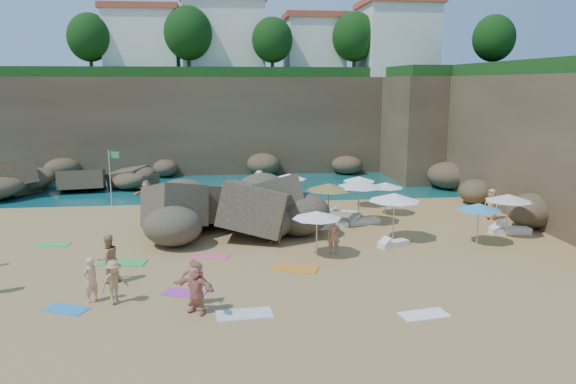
{
  "coord_description": "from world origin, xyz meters",
  "views": [
    {
      "loc": [
        -1.28,
        -25.21,
        7.56
      ],
      "look_at": [
        2.0,
        3.0,
        2.0
      ],
      "focal_mm": 35.0,
      "sensor_mm": 36.0,
      "label": 1
    }
  ],
  "objects": [
    {
      "name": "person_lie_4",
      "position": [
        3.55,
        -1.42,
        0.19
      ],
      "size": [
        0.96,
        1.67,
        0.38
      ],
      "primitive_type": "imported",
      "rotation": [
        0.0,
        0.0,
        -0.26
      ],
      "color": "#AA7055",
      "rests_on": "ground"
    },
    {
      "name": "person_stand_4",
      "position": [
        13.58,
        3.93,
        0.87
      ],
      "size": [
        0.85,
        0.96,
        1.73
      ],
      "primitive_type": "imported",
      "rotation": [
        0.0,
        0.0,
        -0.99
      ],
      "color": "#DAAF72",
      "rests_on": "ground"
    },
    {
      "name": "towel_5",
      "position": [
        -0.7,
        -7.71,
        0.02
      ],
      "size": [
        1.93,
        1.07,
        0.03
      ],
      "primitive_type": "cube",
      "rotation": [
        0.0,
        0.0,
        0.08
      ],
      "color": "silver",
      "rests_on": "ground"
    },
    {
      "name": "parasol_4",
      "position": [
        7.99,
        5.68,
        1.75
      ],
      "size": [
        2.02,
        2.02,
        1.91
      ],
      "color": "silver",
      "rests_on": "ground"
    },
    {
      "name": "person_stand_2",
      "position": [
        1.06,
        11.61,
        0.9
      ],
      "size": [
        1.25,
        1.0,
        1.8
      ],
      "primitive_type": "imported",
      "rotation": [
        0.0,
        0.0,
        2.62
      ],
      "color": "#F6BC8C",
      "rests_on": "ground"
    },
    {
      "name": "rock_promontory",
      "position": [
        -11.0,
        16.0,
        0.0
      ],
      "size": [
        12.0,
        7.0,
        2.0
      ],
      "primitive_type": null,
      "color": "brown",
      "rests_on": "ground"
    },
    {
      "name": "person_lie_1",
      "position": [
        -2.41,
        -6.67,
        0.2
      ],
      "size": [
        1.48,
        1.86,
        0.4
      ],
      "primitive_type": "imported",
      "rotation": [
        0.0,
        0.0,
        -0.38
      ],
      "color": "#F2A889",
      "rests_on": "ground"
    },
    {
      "name": "parasol_9",
      "position": [
        2.72,
        -1.73,
        1.89
      ],
      "size": [
        2.18,
        2.18,
        2.06
      ],
      "color": "silver",
      "rests_on": "ground"
    },
    {
      "name": "lounger_1",
      "position": [
        5.62,
        5.68,
        0.14
      ],
      "size": [
        1.91,
        1.19,
        0.28
      ],
      "primitive_type": "cube",
      "rotation": [
        0.0,
        0.0,
        -0.35
      ],
      "color": "silver",
      "rests_on": "ground"
    },
    {
      "name": "parasol_5",
      "position": [
        6.98,
        7.99,
        1.74
      ],
      "size": [
        2.0,
        2.0,
        1.9
      ],
      "color": "silver",
      "rests_on": "ground"
    },
    {
      "name": "person_stand_3",
      "position": [
        3.3,
        2.76,
        0.81
      ],
      "size": [
        0.43,
        0.96,
        1.62
      ],
      "primitive_type": "imported",
      "rotation": [
        0.0,
        0.0,
        1.61
      ],
      "color": "#94654A",
      "rests_on": "ground"
    },
    {
      "name": "seawater",
      "position": [
        0.0,
        30.0,
        0.0
      ],
      "size": [
        120.0,
        120.0,
        0.0
      ],
      "primitive_type": "plane",
      "color": "#0C4751",
      "rests_on": "ground"
    },
    {
      "name": "parasol_8",
      "position": [
        12.67,
        0.43,
        1.97
      ],
      "size": [
        2.28,
        2.28,
        2.15
      ],
      "color": "silver",
      "rests_on": "ground"
    },
    {
      "name": "towel_9",
      "position": [
        -1.97,
        -1.27,
        0.01
      ],
      "size": [
        1.82,
        1.2,
        0.03
      ],
      "primitive_type": "cube",
      "rotation": [
        0.0,
        0.0,
        -0.24
      ],
      "color": "#E75A78",
      "rests_on": "ground"
    },
    {
      "name": "clifftop_trees",
      "position": [
        4.78,
        19.52,
        11.26
      ],
      "size": [
        35.6,
        23.82,
        4.4
      ],
      "color": "#11380F",
      "rests_on": "ground"
    },
    {
      "name": "towel_13",
      "position": [
        5.22,
        -8.42,
        0.01
      ],
      "size": [
        1.69,
        1.03,
        0.03
      ],
      "primitive_type": "cube",
      "rotation": [
        0.0,
        0.0,
        0.16
      ],
      "color": "white",
      "rests_on": "ground"
    },
    {
      "name": "lounger_2",
      "position": [
        6.21,
        3.74,
        0.14
      ],
      "size": [
        1.88,
        0.99,
        0.28
      ],
      "primitive_type": "cube",
      "rotation": [
        0.0,
        0.0,
        0.23
      ],
      "color": "silver",
      "rests_on": "ground"
    },
    {
      "name": "towel_11",
      "position": [
        -9.37,
        1.49,
        0.01
      ],
      "size": [
        1.55,
        0.87,
        0.03
      ],
      "primitive_type": "cube",
      "rotation": [
        0.0,
        0.0,
        -0.08
      ],
      "color": "green",
      "rests_on": "ground"
    },
    {
      "name": "person_lie_3",
      "position": [
        -2.27,
        -7.43,
        0.23
      ],
      "size": [
        2.35,
        2.38,
        0.47
      ],
      "primitive_type": "imported",
      "rotation": [
        0.0,
        0.0,
        -0.61
      ],
      "color": "tan",
      "rests_on": "ground"
    },
    {
      "name": "rock_outcrop",
      "position": [
        -0.62,
        2.87,
        0.0
      ],
      "size": [
        8.13,
        6.92,
        2.79
      ],
      "primitive_type": null,
      "rotation": [
        0.0,
        0.0,
        -0.27
      ],
      "color": "brown",
      "rests_on": "ground"
    },
    {
      "name": "person_lie_0",
      "position": [
        -5.12,
        -6.25,
        0.2
      ],
      "size": [
        1.69,
        1.8,
        0.4
      ],
      "primitive_type": "imported",
      "rotation": [
        0.0,
        0.0,
        0.64
      ],
      "color": "tan",
      "rests_on": "ground"
    },
    {
      "name": "towel_3",
      "position": [
        -5.63,
        -1.69,
        0.02
      ],
      "size": [
        2.04,
        1.22,
        0.03
      ],
      "primitive_type": "cube",
      "rotation": [
        0.0,
        0.0,
        -0.14
      ],
      "color": "green",
      "rests_on": "ground"
    },
    {
      "name": "lounger_3",
      "position": [
        4.45,
        3.27,
        0.12
      ],
      "size": [
        1.6,
        0.57,
        0.25
      ],
      "primitive_type": "cube",
      "rotation": [
        0.0,
        0.0,
        0.03
      ],
      "color": "white",
      "rests_on": "ground"
    },
    {
      "name": "parasol_0",
      "position": [
        -1.34,
        5.32,
        1.83
      ],
      "size": [
        2.11,
        2.11,
        2.0
      ],
      "color": "silver",
      "rests_on": "ground"
    },
    {
      "name": "flag_pole",
      "position": [
        -8.14,
        9.95,
        2.22
      ],
      "size": [
        0.67,
        0.21,
        3.48
      ],
      "color": "silver",
      "rests_on": "ground"
    },
    {
      "name": "person_lie_5",
      "position": [
        1.15,
        0.26,
        0.3
      ],
      "size": [
        1.56,
        1.73,
        0.6
      ],
      "primitive_type": "imported",
      "rotation": [
        0.0,
        0.0,
        -0.63
      ],
      "color": "#EEB487",
      "rests_on": "ground"
    },
    {
      "name": "parasol_11",
      "position": [
        6.83,
        0.34,
        2.16
      ],
      "size": [
        2.49,
        2.49,
        2.36
      ],
      "color": "silver",
      "rests_on": "ground"
    },
    {
      "name": "ground",
      "position": [
        0.0,
        0.0,
        0.0
      ],
      "size": [
        120.0,
        120.0,
        0.0
      ],
      "primitive_type": "plane",
      "color": "tan",
      "rests_on": "ground"
    },
    {
      "name": "cliff_back",
      "position": [
        2.0,
        25.0,
        4.0
      ],
      "size": [
        44.0,
        8.0,
        8.0
      ],
      "primitive_type": "cube",
      "color": "brown",
      "rests_on": "ground"
    },
    {
      "name": "parasol_2",
      "position": [
        5.96,
        3.81,
        2.21
      ],
      "size": [
        2.55,
        2.55,
        2.41
      ],
      "color": "silver",
      "rests_on": "ground"
    },
    {
      "name": "clifftop_buildings",
      "position": [
        2.96,
        25.79,
        11.24
      ],
      "size": [
        28.48,
        9.48,
        7.0
      ],
      "color": "white",
      "rests_on": "cliff_back"
    },
    {
      "name": "towel_10",
      "position": [
        1.55,
        -3.32,
        0.02
      ],
      "size": [
        2.06,
        1.52,
        0.03
      ],
      "primitive_type": "cube",
      "rotation": [
        0.0,
        0.0,
        -0.36
      ],
      "color": "orange",
      "rests_on": "ground"
    },
    {
      "name": "lounger_5",
      "position": [
        6.57,
        -0.6,
        0.12
      ],
      "size": [
        1.63,
        1.14,
        0.24
      ],
      "primitive_type": "cube",
      "rotation": [
        0.0,
        0.0,
        0.45
      ],
      "color": "white",
      "rests_on": "ground"
    },
    {
      "name": "towel_8",
      "position": [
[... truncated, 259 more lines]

